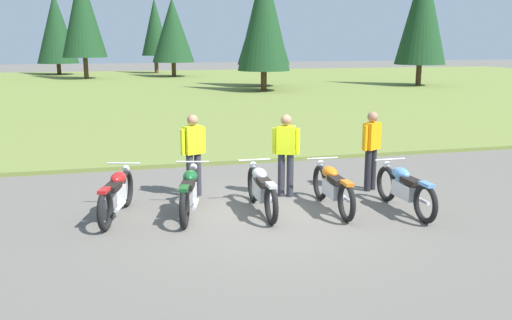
# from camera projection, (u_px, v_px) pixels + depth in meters

# --- Properties ---
(ground_plane) EXTENTS (140.00, 140.00, 0.00)m
(ground_plane) POSITION_uv_depth(u_px,v_px,m) (264.00, 215.00, 10.08)
(ground_plane) COLOR #605B54
(grass_moorland) EXTENTS (80.00, 44.00, 0.10)m
(grass_moorland) POSITION_uv_depth(u_px,v_px,m) (155.00, 90.00, 34.95)
(grass_moorland) COLOR olive
(grass_moorland) RESTS_ON ground
(forest_treeline) EXTENTS (40.98, 27.89, 8.56)m
(forest_treeline) POSITION_uv_depth(u_px,v_px,m) (137.00, 21.00, 39.62)
(forest_treeline) COLOR #47331E
(forest_treeline) RESTS_ON ground
(motorcycle_red) EXTENTS (0.80, 2.05, 0.88)m
(motorcycle_red) POSITION_uv_depth(u_px,v_px,m) (117.00, 194.00, 9.88)
(motorcycle_red) COLOR black
(motorcycle_red) RESTS_ON ground
(motorcycle_british_green) EXTENTS (0.76, 2.06, 0.88)m
(motorcycle_british_green) POSITION_uv_depth(u_px,v_px,m) (190.00, 192.00, 10.01)
(motorcycle_british_green) COLOR black
(motorcycle_british_green) RESTS_ON ground
(motorcycle_silver) EXTENTS (0.62, 2.10, 0.88)m
(motorcycle_silver) POSITION_uv_depth(u_px,v_px,m) (262.00, 189.00, 10.19)
(motorcycle_silver) COLOR black
(motorcycle_silver) RESTS_ON ground
(motorcycle_orange) EXTENTS (0.62, 2.10, 0.88)m
(motorcycle_orange) POSITION_uv_depth(u_px,v_px,m) (333.00, 187.00, 10.33)
(motorcycle_orange) COLOR black
(motorcycle_orange) RESTS_ON ground
(motorcycle_sky_blue) EXTENTS (0.62, 2.10, 0.88)m
(motorcycle_sky_blue) POSITION_uv_depth(u_px,v_px,m) (405.00, 188.00, 10.24)
(motorcycle_sky_blue) COLOR black
(motorcycle_sky_blue) RESTS_ON ground
(rider_in_hivis_vest) EXTENTS (0.52, 0.33, 1.67)m
(rider_in_hivis_vest) POSITION_uv_depth(u_px,v_px,m) (193.00, 150.00, 11.13)
(rider_in_hivis_vest) COLOR #2D2D38
(rider_in_hivis_vest) RESTS_ON ground
(rider_near_row_end) EXTENTS (0.51, 0.35, 1.67)m
(rider_near_row_end) POSITION_uv_depth(u_px,v_px,m) (286.00, 150.00, 11.12)
(rider_near_row_end) COLOR #2D2D38
(rider_near_row_end) RESTS_ON ground
(rider_with_back_turned) EXTENTS (0.49, 0.37, 1.67)m
(rider_with_back_turned) POSITION_uv_depth(u_px,v_px,m) (371.00, 146.00, 11.59)
(rider_with_back_turned) COLOR black
(rider_with_back_turned) RESTS_ON ground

